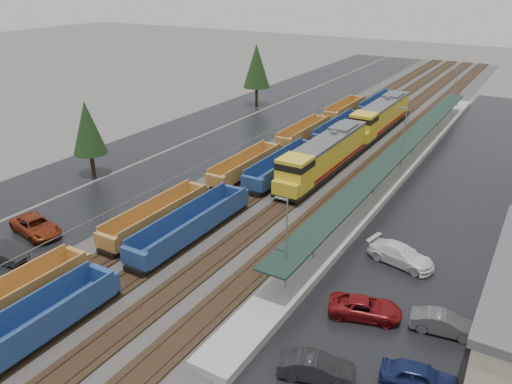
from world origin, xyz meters
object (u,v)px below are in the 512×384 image
(parked_car_east_c, at_px, (401,255))
(parked_car_east_d, at_px, (420,377))
(parked_car_east_b, at_px, (365,308))
(parked_car_west_b, at_px, (0,251))
(parked_car_east_a, at_px, (317,368))
(well_string_blue, at_px, (244,192))
(parked_car_east_e, at_px, (444,324))
(locomotive_trail, at_px, (380,116))
(parked_car_west_c, at_px, (36,226))
(locomotive_lead, at_px, (323,156))
(well_string_yellow, at_px, (207,189))

(parked_car_east_c, height_order, parked_car_east_d, parked_car_east_c)
(parked_car_east_b, xyz_separation_m, parked_car_east_c, (0.15, 8.27, 0.11))
(parked_car_west_b, bearing_deg, parked_car_east_a, -94.92)
(well_string_blue, height_order, parked_car_west_b, well_string_blue)
(well_string_blue, xyz_separation_m, parked_car_east_e, (22.68, -10.82, -0.48))
(locomotive_trail, distance_m, parked_car_east_c, 38.25)
(locomotive_trail, height_order, parked_car_west_b, locomotive_trail)
(locomotive_trail, bearing_deg, parked_car_east_e, -66.48)
(parked_car_west_c, bearing_deg, parked_car_east_c, -57.63)
(locomotive_lead, distance_m, parked_car_east_c, 20.13)
(well_string_yellow, relative_size, parked_car_east_a, 20.10)
(parked_car_west_c, height_order, parked_car_east_c, parked_car_east_c)
(parked_car_east_a, distance_m, parked_car_east_d, 5.97)
(well_string_yellow, relative_size, parked_car_west_c, 15.83)
(locomotive_lead, bearing_deg, well_string_blue, -109.83)
(well_string_blue, relative_size, parked_car_west_b, 21.46)
(parked_car_east_d, distance_m, parked_car_east_e, 5.78)
(well_string_yellow, xyz_separation_m, parked_car_east_d, (26.52, -15.46, -0.36))
(locomotive_trail, xyz_separation_m, parked_car_east_b, (13.52, -43.95, -1.82))
(locomotive_lead, distance_m, parked_car_east_e, 28.85)
(locomotive_lead, relative_size, parked_car_west_c, 3.59)
(locomotive_lead, xyz_separation_m, well_string_blue, (-4.00, -11.09, -1.32))
(parked_car_east_e, bearing_deg, well_string_yellow, 61.05)
(locomotive_lead, xyz_separation_m, parked_car_east_e, (18.68, -21.92, -1.80))
(parked_car_east_c, xyz_separation_m, parked_car_east_e, (5.01, -7.24, -0.09))
(parked_car_east_d, xyz_separation_m, parked_car_east_e, (0.15, 5.77, -0.04))
(locomotive_lead, bearing_deg, parked_car_west_c, -121.98)
(locomotive_lead, relative_size, parked_car_east_a, 4.56)
(parked_car_east_a, height_order, parked_car_east_c, parked_car_east_c)
(parked_car_east_b, relative_size, parked_car_east_e, 1.16)
(well_string_yellow, xyz_separation_m, parked_car_east_b, (21.52, -10.72, -0.42))
(locomotive_trail, bearing_deg, well_string_yellow, -103.54)
(parked_car_east_d, height_order, parked_car_east_e, parked_car_east_d)
(locomotive_lead, height_order, well_string_blue, locomotive_lead)
(locomotive_trail, distance_m, parked_car_east_e, 46.84)
(locomotive_lead, xyz_separation_m, parked_car_east_b, (13.52, -22.95, -1.82))
(well_string_yellow, height_order, parked_car_west_c, well_string_yellow)
(parked_car_west_b, distance_m, parked_car_east_a, 28.60)
(parked_car_east_b, xyz_separation_m, parked_car_east_e, (5.16, 1.04, 0.02))
(locomotive_lead, bearing_deg, parked_car_east_a, -66.54)
(locomotive_lead, relative_size, parked_car_east_e, 4.77)
(locomotive_trail, distance_m, well_string_blue, 32.37)
(locomotive_lead, relative_size, parked_car_west_b, 4.30)
(well_string_blue, xyz_separation_m, parked_car_west_c, (-12.86, -15.91, -0.39))
(locomotive_lead, height_order, parked_car_east_a, locomotive_lead)
(parked_car_east_a, xyz_separation_m, parked_car_east_b, (0.47, 7.14, -0.05))
(parked_car_east_c, distance_m, parked_car_east_d, 13.89)
(locomotive_trail, height_order, parked_car_west_c, locomotive_trail)
(parked_car_west_b, bearing_deg, parked_car_east_c, -67.80)
(parked_car_east_d, bearing_deg, well_string_blue, 42.11)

